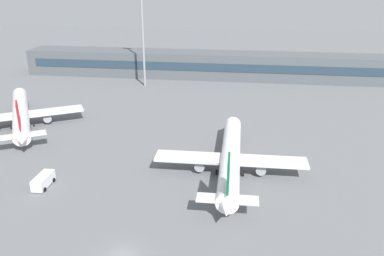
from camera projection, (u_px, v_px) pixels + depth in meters
ground_plane at (175, 140)px, 89.01m from camera, size 400.00×400.00×0.00m
terminal_building at (204, 65)px, 142.07m from camera, size 129.23×12.13×9.00m
airplane_near at (231, 155)px, 74.01m from camera, size 28.13×40.46×10.01m
airplane_mid at (21, 113)px, 96.73m from camera, size 27.53×37.79×10.43m
service_van_white at (43, 181)px, 68.93m from camera, size 2.33×5.21×2.08m
floodlight_tower_west at (143, 32)px, 126.06m from camera, size 3.20×0.80×31.10m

